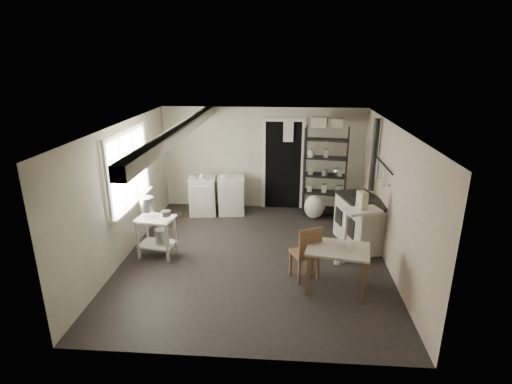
# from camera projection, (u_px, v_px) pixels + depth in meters

# --- Properties ---
(floor) EXTENTS (5.00, 5.00, 0.00)m
(floor) POSITION_uv_depth(u_px,v_px,m) (255.00, 257.00, 7.02)
(floor) COLOR black
(floor) RESTS_ON ground
(ceiling) EXTENTS (5.00, 5.00, 0.00)m
(ceiling) POSITION_uv_depth(u_px,v_px,m) (255.00, 126.00, 6.28)
(ceiling) COLOR white
(ceiling) RESTS_ON wall_back
(wall_back) EXTENTS (4.50, 0.02, 2.30)m
(wall_back) POSITION_uv_depth(u_px,v_px,m) (263.00, 159.00, 9.01)
(wall_back) COLOR #BBB7A0
(wall_back) RESTS_ON ground
(wall_front) EXTENTS (4.50, 0.02, 2.30)m
(wall_front) POSITION_uv_depth(u_px,v_px,m) (237.00, 271.00, 4.29)
(wall_front) COLOR #BBB7A0
(wall_front) RESTS_ON ground
(wall_left) EXTENTS (0.02, 5.00, 2.30)m
(wall_left) POSITION_uv_depth(u_px,v_px,m) (123.00, 192.00, 6.81)
(wall_left) COLOR #BBB7A0
(wall_left) RESTS_ON ground
(wall_right) EXTENTS (0.02, 5.00, 2.30)m
(wall_right) POSITION_uv_depth(u_px,v_px,m) (392.00, 198.00, 6.49)
(wall_right) COLOR #BBB7A0
(wall_right) RESTS_ON ground
(window) EXTENTS (0.12, 1.76, 1.28)m
(window) POSITION_uv_depth(u_px,v_px,m) (127.00, 169.00, 6.88)
(window) COLOR silver
(window) RESTS_ON wall_left
(doorway) EXTENTS (0.96, 0.10, 2.08)m
(doorway) POSITION_uv_depth(u_px,v_px,m) (283.00, 166.00, 9.00)
(doorway) COLOR silver
(doorway) RESTS_ON ground
(ceiling_beam) EXTENTS (0.18, 5.00, 0.18)m
(ceiling_beam) POSITION_uv_depth(u_px,v_px,m) (180.00, 131.00, 6.39)
(ceiling_beam) COLOR silver
(ceiling_beam) RESTS_ON ceiling
(wallpaper_panel) EXTENTS (0.01, 5.00, 2.30)m
(wallpaper_panel) POSITION_uv_depth(u_px,v_px,m) (392.00, 198.00, 6.49)
(wallpaper_panel) COLOR #BFB29B
(wallpaper_panel) RESTS_ON wall_right
(utensil_rail) EXTENTS (0.06, 1.20, 0.44)m
(utensil_rail) POSITION_uv_depth(u_px,v_px,m) (383.00, 165.00, 6.93)
(utensil_rail) COLOR silver
(utensil_rail) RESTS_ON wall_right
(prep_table) EXTENTS (0.68, 0.53, 0.72)m
(prep_table) POSITION_uv_depth(u_px,v_px,m) (157.00, 235.00, 6.93)
(prep_table) COLOR silver
(prep_table) RESTS_ON ground
(stockpot) EXTENTS (0.26, 0.26, 0.25)m
(stockpot) POSITION_uv_depth(u_px,v_px,m) (147.00, 204.00, 6.83)
(stockpot) COLOR silver
(stockpot) RESTS_ON prep_table
(saucepan) EXTENTS (0.17, 0.17, 0.09)m
(saucepan) POSITION_uv_depth(u_px,v_px,m) (166.00, 213.00, 6.67)
(saucepan) COLOR silver
(saucepan) RESTS_ON prep_table
(bucket) EXTENTS (0.24, 0.24, 0.26)m
(bucket) POSITION_uv_depth(u_px,v_px,m) (162.00, 236.00, 6.92)
(bucket) COLOR silver
(bucket) RESTS_ON prep_table
(base_cabinets) EXTENTS (1.33, 0.71, 0.83)m
(base_cabinets) POSITION_uv_depth(u_px,v_px,m) (217.00, 194.00, 8.83)
(base_cabinets) COLOR beige
(base_cabinets) RESTS_ON ground
(mixing_bowl) EXTENTS (0.30, 0.30, 0.07)m
(mixing_bowl) POSITION_uv_depth(u_px,v_px,m) (222.00, 173.00, 8.63)
(mixing_bowl) COLOR white
(mixing_bowl) RESTS_ON base_cabinets
(counter_cup) EXTENTS (0.16, 0.16, 0.10)m
(counter_cup) POSITION_uv_depth(u_px,v_px,m) (202.00, 172.00, 8.59)
(counter_cup) COLOR white
(counter_cup) RESTS_ON base_cabinets
(shelf_rack) EXTENTS (0.96, 0.48, 1.95)m
(shelf_rack) POSITION_uv_depth(u_px,v_px,m) (325.00, 173.00, 8.59)
(shelf_rack) COLOR black
(shelf_rack) RESTS_ON ground
(shelf_jar) EXTENTS (0.11, 0.11, 0.19)m
(shelf_jar) POSITION_uv_depth(u_px,v_px,m) (310.00, 154.00, 8.47)
(shelf_jar) COLOR white
(shelf_jar) RESTS_ON shelf_rack
(storage_box_a) EXTENTS (0.36, 0.32, 0.21)m
(storage_box_a) POSITION_uv_depth(u_px,v_px,m) (319.00, 124.00, 8.27)
(storage_box_a) COLOR beige
(storage_box_a) RESTS_ON shelf_rack
(storage_box_b) EXTENTS (0.32, 0.30, 0.19)m
(storage_box_b) POSITION_uv_depth(u_px,v_px,m) (336.00, 125.00, 8.26)
(storage_box_b) COLOR beige
(storage_box_b) RESTS_ON shelf_rack
(stove) EXTENTS (0.91, 1.26, 0.89)m
(stove) POSITION_uv_depth(u_px,v_px,m) (361.00, 222.00, 7.37)
(stove) COLOR beige
(stove) RESTS_ON ground
(stovepipe) EXTENTS (0.13, 0.13, 1.29)m
(stovepipe) POSITION_uv_depth(u_px,v_px,m) (374.00, 155.00, 7.44)
(stovepipe) COLOR black
(stovepipe) RESTS_ON stove
(side_ledge) EXTENTS (0.69, 0.53, 0.94)m
(side_ledge) POSITION_uv_depth(u_px,v_px,m) (360.00, 238.00, 6.75)
(side_ledge) COLOR silver
(side_ledge) RESTS_ON ground
(oats_box) EXTENTS (0.17, 0.22, 0.29)m
(oats_box) POSITION_uv_depth(u_px,v_px,m) (362.00, 204.00, 6.62)
(oats_box) COLOR beige
(oats_box) RESTS_ON side_ledge
(work_table) EXTENTS (1.00, 0.79, 0.69)m
(work_table) POSITION_uv_depth(u_px,v_px,m) (337.00, 267.00, 5.92)
(work_table) COLOR beige
(work_table) RESTS_ON ground
(table_cup) EXTENTS (0.10, 0.10, 0.09)m
(table_cup) POSITION_uv_depth(u_px,v_px,m) (350.00, 244.00, 5.70)
(table_cup) COLOR white
(table_cup) RESTS_ON work_table
(chair) EXTENTS (0.51, 0.52, 0.92)m
(chair) POSITION_uv_depth(u_px,v_px,m) (305.00, 250.00, 6.21)
(chair) COLOR brown
(chair) RESTS_ON ground
(flour_sack) EXTENTS (0.48, 0.42, 0.52)m
(flour_sack) POSITION_uv_depth(u_px,v_px,m) (314.00, 208.00, 8.62)
(flour_sack) COLOR silver
(flour_sack) RESTS_ON ground
(floor_crock) EXTENTS (0.14, 0.14, 0.14)m
(floor_crock) POSITION_uv_depth(u_px,v_px,m) (337.00, 260.00, 6.75)
(floor_crock) COLOR white
(floor_crock) RESTS_ON ground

